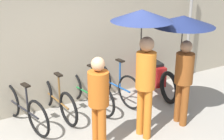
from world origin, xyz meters
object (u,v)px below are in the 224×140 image
at_px(pedestrian_leading, 99,98).
at_px(pedestrian_trailing, 183,38).
at_px(parked_bicycle_1, 56,98).
at_px(parked_bicycle_3, 115,84).
at_px(pedestrian_center, 143,41).
at_px(parked_bicycle_2, 87,91).
at_px(motorcycle, 153,74).
at_px(parked_bicycle_0, 23,108).

bearing_deg(pedestrian_leading, pedestrian_trailing, -1.19).
relative_size(parked_bicycle_1, parked_bicycle_3, 1.00).
bearing_deg(pedestrian_center, parked_bicycle_3, 72.88).
bearing_deg(pedestrian_center, parked_bicycle_2, 99.85).
bearing_deg(motorcycle, parked_bicycle_1, 99.20).
bearing_deg(parked_bicycle_0, motorcycle, -101.94).
height_order(parked_bicycle_3, pedestrian_trailing, pedestrian_trailing).
bearing_deg(pedestrian_leading, parked_bicycle_0, 118.30).
height_order(pedestrian_center, motorcycle, pedestrian_center).
distance_m(parked_bicycle_0, pedestrian_trailing, 3.08).
bearing_deg(parked_bicycle_3, pedestrian_leading, 132.92).
height_order(parked_bicycle_0, parked_bicycle_3, parked_bicycle_0).
relative_size(parked_bicycle_2, pedestrian_center, 0.78).
bearing_deg(parked_bicycle_1, pedestrian_center, -149.32).
distance_m(parked_bicycle_2, pedestrian_trailing, 2.19).
xyz_separation_m(parked_bicycle_3, pedestrian_center, (-0.28, -1.36, 1.30)).
xyz_separation_m(parked_bicycle_1, motorcycle, (2.33, 0.00, 0.05)).
xyz_separation_m(parked_bicycle_2, pedestrian_leading, (-0.46, -1.41, 0.55)).
relative_size(parked_bicycle_0, pedestrian_leading, 1.05).
xyz_separation_m(parked_bicycle_3, pedestrian_leading, (-1.11, -1.41, 0.53)).
bearing_deg(parked_bicycle_0, pedestrian_leading, -161.65).
xyz_separation_m(parked_bicycle_1, pedestrian_center, (1.02, -1.37, 1.32)).
relative_size(parked_bicycle_3, pedestrian_center, 0.76).
xyz_separation_m(parked_bicycle_0, parked_bicycle_2, (1.30, 0.07, -0.01)).
distance_m(parked_bicycle_1, parked_bicycle_2, 0.65).
height_order(pedestrian_leading, motorcycle, pedestrian_leading).
bearing_deg(motorcycle, parked_bicycle_0, 101.01).
xyz_separation_m(parked_bicycle_1, pedestrian_trailing, (1.88, -1.35, 1.24)).
bearing_deg(pedestrian_leading, pedestrian_center, -0.05).
xyz_separation_m(parked_bicycle_3, pedestrian_trailing, (0.58, -1.33, 1.22)).
bearing_deg(pedestrian_leading, parked_bicycle_2, 68.00).
xyz_separation_m(pedestrian_leading, pedestrian_trailing, (1.69, 0.08, 0.69)).
distance_m(parked_bicycle_3, motorcycle, 1.03).
relative_size(pedestrian_trailing, motorcycle, 0.95).
height_order(parked_bicycle_2, pedestrian_center, pedestrian_center).
distance_m(parked_bicycle_1, motorcycle, 2.33).
relative_size(parked_bicycle_1, parked_bicycle_2, 0.99).
bearing_deg(parked_bicycle_1, pedestrian_trailing, -131.63).
bearing_deg(pedestrian_trailing, parked_bicycle_0, 159.27).
bearing_deg(pedestrian_center, parked_bicycle_1, 121.11).
bearing_deg(parked_bicycle_1, parked_bicycle_2, -97.79).
bearing_deg(parked_bicycle_0, parked_bicycle_1, -95.52).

